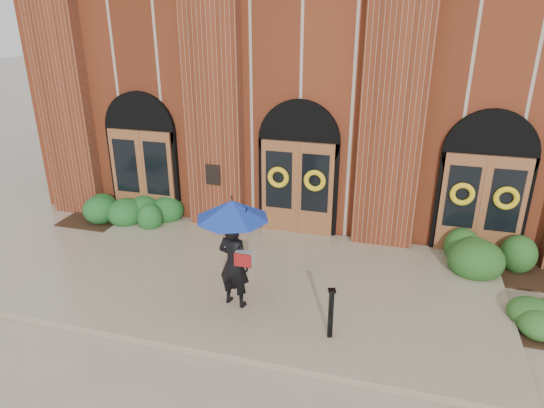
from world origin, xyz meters
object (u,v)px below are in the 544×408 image
(metal_post, at_px, (331,312))
(hedge_wall_right, at_px, (535,259))
(hedge_wall_left, at_px, (115,211))
(man_with_umbrella, at_px, (233,233))

(metal_post, bearing_deg, hedge_wall_right, 41.79)
(hedge_wall_left, xyz_separation_m, hedge_wall_right, (10.94, 0.00, 0.05))
(metal_post, bearing_deg, hedge_wall_left, 151.44)
(man_with_umbrella, xyz_separation_m, hedge_wall_left, (-4.76, 3.16, -1.37))
(hedge_wall_left, bearing_deg, hedge_wall_right, 0.00)
(man_with_umbrella, distance_m, metal_post, 2.36)
(man_with_umbrella, height_order, metal_post, man_with_umbrella)
(hedge_wall_right, bearing_deg, hedge_wall_left, 180.00)
(hedge_wall_left, bearing_deg, metal_post, -28.56)
(man_with_umbrella, distance_m, hedge_wall_left, 5.88)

